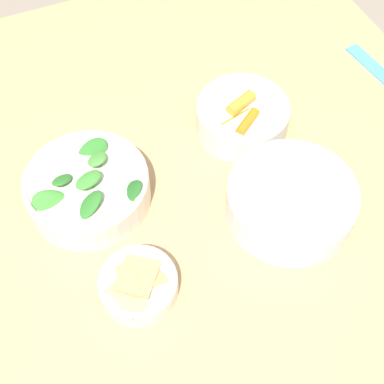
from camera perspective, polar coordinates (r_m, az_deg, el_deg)
name	(u,v)px	position (r m, az deg, el deg)	size (l,w,h in m)	color
dining_table	(203,287)	(0.87, 1.18, -10.06)	(1.35, 1.08, 0.74)	tan
bowl_carrots	(242,116)	(0.92, 5.40, 8.10)	(0.16, 0.16, 0.07)	silver
bowl_greens	(88,187)	(0.83, -11.06, 0.49)	(0.19, 0.19, 0.08)	silver
bowl_beans_hotdog	(291,201)	(0.82, 10.50, -0.98)	(0.20, 0.20, 0.06)	silver
bowl_cookies	(139,284)	(0.75, -5.72, -9.73)	(0.11, 0.11, 0.04)	silver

